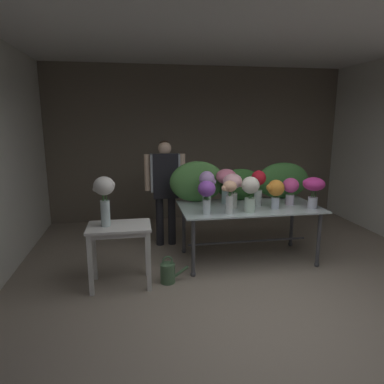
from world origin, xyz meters
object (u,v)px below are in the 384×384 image
Objects in this scene: vase_peach_lilies at (230,194)px; vase_magenta_roses at (314,187)px; vase_violet_stock at (207,193)px; vase_fuchsia_peonies at (291,188)px; watering_can at (168,273)px; side_table_white at (119,235)px; vase_sunset_snapdragons at (276,191)px; florist at (165,181)px; vase_ivory_ranunculus at (250,191)px; vase_blush_tulips at (232,187)px; vase_crimson_hydrangea at (258,184)px; vase_white_roses_tall at (105,194)px; vase_lilac_carnations at (207,185)px; vase_rosy_anemones at (226,181)px; display_table_glass at (249,214)px.

vase_magenta_roses is (1.17, 0.06, 0.03)m from vase_peach_lilies.
vase_violet_stock is at bearing 171.51° from vase_peach_lilies.
watering_can is at bearing -164.58° from vase_fuchsia_peonies.
side_table_white is 0.76m from watering_can.
vase_peach_lilies reaches higher than vase_sunset_snapdragons.
florist is 1.32m from vase_peach_lilies.
vase_ivory_ranunculus reaches higher than watering_can.
vase_peach_lilies is at bearing -113.49° from vase_blush_tulips.
vase_crimson_hydrangea reaches higher than vase_magenta_roses.
florist is 3.50× the size of vase_blush_tulips.
side_table_white is 1.76× the size of vase_peach_lilies.
watering_can is at bearing -3.19° from vase_white_roses_tall.
vase_lilac_carnations is at bearing 43.34° from watering_can.
vase_sunset_snapdragons is at bearing -51.52° from vase_crimson_hydrangea.
vase_fuchsia_peonies is (0.97, 0.31, -0.03)m from vase_peach_lilies.
vase_crimson_hydrangea reaches higher than watering_can.
vase_ivory_ranunculus is 1.45m from watering_can.
vase_sunset_snapdragons is (0.88, -0.25, -0.06)m from vase_lilac_carnations.
vase_peach_lilies is at bearing -146.07° from vase_crimson_hydrangea.
vase_blush_tulips is (1.48, 0.40, 0.44)m from side_table_white.
side_table_white is 1.29× the size of vase_white_roses_tall.
vase_rosy_anemones is at bearing 24.97° from side_table_white.
vase_blush_tulips reaches higher than vase_peach_lilies.
vase_sunset_snapdragons reaches higher than side_table_white.
vase_lilac_carnations is 1.40× the size of watering_can.
vase_ivory_ranunculus is 1.09× the size of vase_violet_stock.
florist reaches higher than vase_rosy_anemones.
vase_rosy_anemones is (1.46, 0.68, 0.48)m from side_table_white.
vase_lilac_carnations is 1.17× the size of vase_magenta_roses.
florist is 4.64× the size of watering_can.
vase_ivory_ranunculus is at bearing 10.94° from watering_can.
vase_ivory_ranunculus is 0.89m from vase_magenta_roses.
vase_violet_stock is (-1.45, -0.02, -0.02)m from vase_magenta_roses.
vase_blush_tulips is at bearing -20.63° from vase_lilac_carnations.
vase_sunset_snapdragons is 0.67× the size of vase_white_roses_tall.
vase_blush_tulips is 1.10× the size of vase_violet_stock.
vase_lilac_carnations reaches higher than vase_peach_lilies.
vase_white_roses_tall reaches higher than vase_blush_tulips.
vase_violet_stock is (-0.79, -0.30, -0.03)m from vase_crimson_hydrangea.
vase_white_roses_tall reaches higher than vase_ivory_ranunculus.
vase_crimson_hydrangea is at bearing 53.85° from vase_ivory_ranunculus.
vase_rosy_anemones is (-0.86, 0.23, 0.10)m from vase_fuchsia_peonies.
vase_rosy_anemones is 1.52m from watering_can.
vase_fuchsia_peonies is at bearing -25.96° from florist.
vase_lilac_carnations reaches higher than vase_sunset_snapdragons.
vase_rosy_anemones is (0.38, 0.50, 0.05)m from vase_violet_stock.
display_table_glass is at bearing 178.11° from vase_fuchsia_peonies.
vase_crimson_hydrangea is 0.45m from vase_rosy_anemones.
vase_peach_lilies is 0.74× the size of vase_white_roses_tall.
side_table_white is 1.53× the size of vase_crimson_hydrangea.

